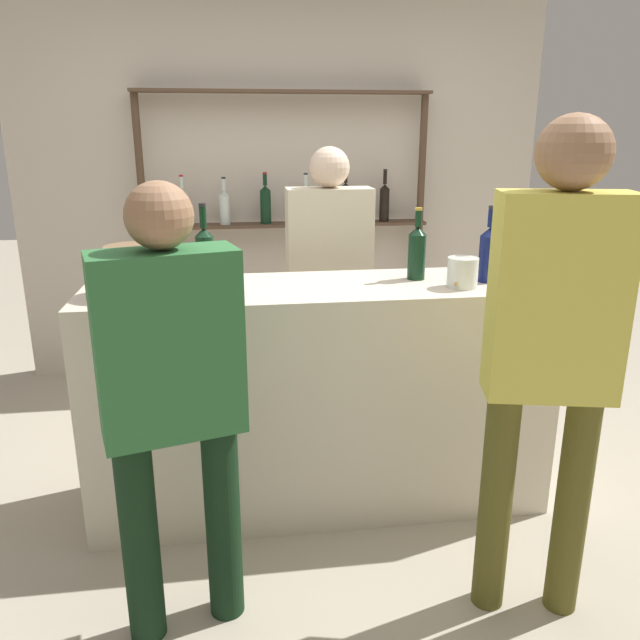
% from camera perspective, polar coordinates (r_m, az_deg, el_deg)
% --- Properties ---
extents(ground_plane, '(16.00, 16.00, 0.00)m').
position_cam_1_polar(ground_plane, '(3.14, 0.00, -15.82)').
color(ground_plane, '#B2A893').
extents(bar_counter, '(2.04, 0.57, 1.05)m').
position_cam_1_polar(bar_counter, '(2.89, 0.00, -7.01)').
color(bar_counter, beige).
rests_on(bar_counter, ground_plane).
extents(back_wall, '(3.64, 0.12, 2.80)m').
position_cam_1_polar(back_wall, '(4.53, -3.39, 13.13)').
color(back_wall, beige).
rests_on(back_wall, ground_plane).
extents(back_shelf, '(1.96, 0.18, 1.95)m').
position_cam_1_polar(back_shelf, '(4.36, -3.15, 11.30)').
color(back_shelf, '#4C3828').
rests_on(back_shelf, ground_plane).
extents(counter_bottle_0, '(0.09, 0.09, 0.34)m').
position_cam_1_polar(counter_bottle_0, '(2.86, 15.20, 5.97)').
color(counter_bottle_0, '#0F1956').
rests_on(counter_bottle_0, bar_counter).
extents(counter_bottle_1, '(0.08, 0.08, 0.32)m').
position_cam_1_polar(counter_bottle_1, '(2.84, 8.85, 6.22)').
color(counter_bottle_1, black).
rests_on(counter_bottle_1, bar_counter).
extents(counter_bottle_2, '(0.07, 0.07, 0.37)m').
position_cam_1_polar(counter_bottle_2, '(2.59, -10.46, 5.52)').
color(counter_bottle_2, black).
rests_on(counter_bottle_2, bar_counter).
extents(ice_bucket, '(0.24, 0.24, 0.20)m').
position_cam_1_polar(ice_bucket, '(2.66, -16.51, 4.39)').
color(ice_bucket, '#846647').
rests_on(ice_bucket, bar_counter).
extents(cork_jar, '(0.13, 0.13, 0.13)m').
position_cam_1_polar(cork_jar, '(2.74, 12.90, 4.25)').
color(cork_jar, silver).
rests_on(cork_jar, bar_counter).
extents(customer_right, '(0.45, 0.27, 1.75)m').
position_cam_1_polar(customer_right, '(2.18, 20.49, -1.63)').
color(customer_right, brown).
rests_on(customer_right, ground_plane).
extents(server_behind_counter, '(0.46, 0.21, 1.62)m').
position_cam_1_polar(server_behind_counter, '(3.44, 0.82, 4.26)').
color(server_behind_counter, '#575347').
rests_on(server_behind_counter, ground_plane).
extents(customer_left, '(0.48, 0.31, 1.56)m').
position_cam_1_polar(customer_left, '(2.06, -13.38, -6.12)').
color(customer_left, black).
rests_on(customer_left, ground_plane).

